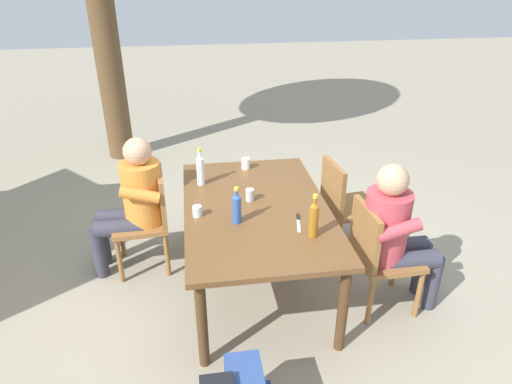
% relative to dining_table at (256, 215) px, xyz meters
% --- Properties ---
extents(ground_plane, '(24.00, 24.00, 0.00)m').
position_rel_dining_table_xyz_m(ground_plane, '(0.00, 0.00, -0.65)').
color(ground_plane, gray).
extents(dining_table, '(1.72, 1.08, 0.73)m').
position_rel_dining_table_xyz_m(dining_table, '(0.00, 0.00, 0.00)').
color(dining_table, brown).
rests_on(dining_table, ground_plane).
extents(chair_far_right, '(0.47, 0.47, 0.87)m').
position_rel_dining_table_xyz_m(chair_far_right, '(0.39, 0.84, -0.16)').
color(chair_far_right, olive).
rests_on(chair_far_right, ground_plane).
extents(chair_near_left, '(0.46, 0.46, 0.87)m').
position_rel_dining_table_xyz_m(chair_near_left, '(-0.39, -0.84, -0.16)').
color(chair_near_left, olive).
rests_on(chair_near_left, ground_plane).
extents(chair_near_right, '(0.49, 0.49, 0.87)m').
position_rel_dining_table_xyz_m(chair_near_right, '(0.38, -0.84, -0.16)').
color(chair_near_right, olive).
rests_on(chair_near_right, ground_plane).
extents(person_in_white_shirt, '(0.47, 0.61, 1.18)m').
position_rel_dining_table_xyz_m(person_in_white_shirt, '(0.39, 0.95, 0.00)').
color(person_in_white_shirt, orange).
rests_on(person_in_white_shirt, ground_plane).
extents(person_in_plaid_shirt, '(0.47, 0.61, 1.18)m').
position_rel_dining_table_xyz_m(person_in_plaid_shirt, '(-0.39, -0.95, 0.00)').
color(person_in_plaid_shirt, '#B7424C').
rests_on(person_in_plaid_shirt, ground_plane).
extents(bottle_clear, '(0.06, 0.06, 0.32)m').
position_rel_dining_table_xyz_m(bottle_clear, '(0.44, 0.39, 0.21)').
color(bottle_clear, white).
rests_on(bottle_clear, dining_table).
extents(bottle_amber, '(0.06, 0.06, 0.31)m').
position_rel_dining_table_xyz_m(bottle_amber, '(-0.46, -0.32, 0.21)').
color(bottle_amber, '#996019').
rests_on(bottle_amber, dining_table).
extents(bottle_blue, '(0.06, 0.06, 0.28)m').
position_rel_dining_table_xyz_m(bottle_blue, '(-0.21, 0.17, 0.19)').
color(bottle_blue, '#2D56A3').
rests_on(bottle_blue, dining_table).
extents(cup_white, '(0.08, 0.08, 0.10)m').
position_rel_dining_table_xyz_m(cup_white, '(0.70, -0.01, 0.12)').
color(cup_white, white).
rests_on(cup_white, dining_table).
extents(cup_glass, '(0.07, 0.07, 0.08)m').
position_rel_dining_table_xyz_m(cup_glass, '(-0.08, 0.44, 0.12)').
color(cup_glass, silver).
rests_on(cup_glass, dining_table).
extents(cup_steel, '(0.07, 0.07, 0.10)m').
position_rel_dining_table_xyz_m(cup_steel, '(0.10, 0.03, 0.12)').
color(cup_steel, '#B2B7BC').
rests_on(cup_steel, dining_table).
extents(table_knife, '(0.24, 0.06, 0.01)m').
position_rel_dining_table_xyz_m(table_knife, '(-0.27, -0.26, 0.08)').
color(table_knife, silver).
rests_on(table_knife, dining_table).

